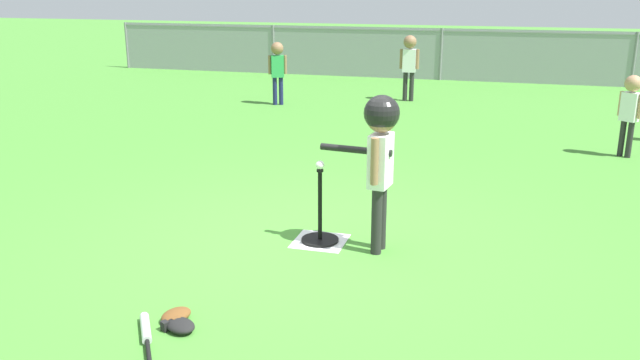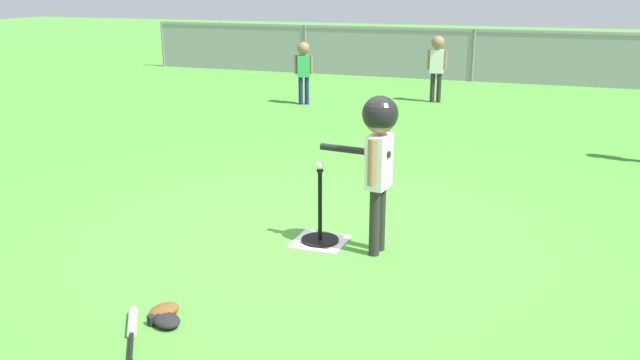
{
  "view_description": "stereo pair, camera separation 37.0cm",
  "coord_description": "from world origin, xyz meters",
  "px_view_note": "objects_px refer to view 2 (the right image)",
  "views": [
    {
      "loc": [
        1.54,
        -4.99,
        2.13
      ],
      "look_at": [
        0.08,
        0.07,
        0.55
      ],
      "focal_mm": 37.04,
      "sensor_mm": 36.0,
      "label": 1
    },
    {
      "loc": [
        1.89,
        -4.87,
        2.13
      ],
      "look_at": [
        0.08,
        0.07,
        0.55
      ],
      "focal_mm": 37.04,
      "sensor_mm": 36.0,
      "label": 2
    }
  ],
  "objects_px": {
    "batter_child": "(379,143)",
    "glove_near_bats": "(166,320)",
    "spare_bat_silver": "(132,327)",
    "fielder_deep_right": "(437,60)",
    "glove_by_plate": "(164,310)",
    "batting_tee": "(320,230)",
    "baseball_on_tee": "(320,165)",
    "fielder_near_left": "(304,64)"
  },
  "relations": [
    {
      "from": "glove_near_bats",
      "to": "fielder_near_left",
      "type": "bearing_deg",
      "value": 105.11
    },
    {
      "from": "baseball_on_tee",
      "to": "batter_child",
      "type": "distance_m",
      "value": 0.57
    },
    {
      "from": "glove_by_plate",
      "to": "fielder_deep_right",
      "type": "bearing_deg",
      "value": 88.86
    },
    {
      "from": "fielder_near_left",
      "to": "fielder_deep_right",
      "type": "xyz_separation_m",
      "value": [
        2.2,
        1.05,
        0.06
      ]
    },
    {
      "from": "fielder_deep_right",
      "to": "glove_by_plate",
      "type": "height_order",
      "value": "fielder_deep_right"
    },
    {
      "from": "glove_near_bats",
      "to": "batting_tee",
      "type": "bearing_deg",
      "value": 75.44
    },
    {
      "from": "fielder_deep_right",
      "to": "glove_near_bats",
      "type": "bearing_deg",
      "value": -90.57
    },
    {
      "from": "baseball_on_tee",
      "to": "spare_bat_silver",
      "type": "distance_m",
      "value": 2.04
    },
    {
      "from": "batting_tee",
      "to": "fielder_near_left",
      "type": "relative_size",
      "value": 0.58
    },
    {
      "from": "batting_tee",
      "to": "glove_near_bats",
      "type": "height_order",
      "value": "batting_tee"
    },
    {
      "from": "batting_tee",
      "to": "glove_by_plate",
      "type": "xyz_separation_m",
      "value": [
        -0.53,
        -1.59,
        -0.06
      ]
    },
    {
      "from": "batting_tee",
      "to": "fielder_deep_right",
      "type": "relative_size",
      "value": 0.53
    },
    {
      "from": "batter_child",
      "to": "fielder_near_left",
      "type": "height_order",
      "value": "batter_child"
    },
    {
      "from": "batting_tee",
      "to": "fielder_deep_right",
      "type": "distance_m",
      "value": 7.21
    },
    {
      "from": "fielder_near_left",
      "to": "glove_near_bats",
      "type": "relative_size",
      "value": 4.14
    },
    {
      "from": "fielder_near_left",
      "to": "spare_bat_silver",
      "type": "relative_size",
      "value": 1.91
    },
    {
      "from": "glove_by_plate",
      "to": "fielder_near_left",
      "type": "bearing_deg",
      "value": 104.74
    },
    {
      "from": "baseball_on_tee",
      "to": "glove_by_plate",
      "type": "distance_m",
      "value": 1.79
    },
    {
      "from": "baseball_on_tee",
      "to": "fielder_near_left",
      "type": "bearing_deg",
      "value": 112.65
    },
    {
      "from": "batter_child",
      "to": "spare_bat_silver",
      "type": "height_order",
      "value": "batter_child"
    },
    {
      "from": "batter_child",
      "to": "fielder_deep_right",
      "type": "bearing_deg",
      "value": 96.83
    },
    {
      "from": "batter_child",
      "to": "fielder_deep_right",
      "type": "height_order",
      "value": "batter_child"
    },
    {
      "from": "batting_tee",
      "to": "fielder_deep_right",
      "type": "xyz_separation_m",
      "value": [
        -0.35,
        7.17,
        0.68
      ]
    },
    {
      "from": "batter_child",
      "to": "glove_by_plate",
      "type": "height_order",
      "value": "batter_child"
    },
    {
      "from": "baseball_on_tee",
      "to": "batter_child",
      "type": "xyz_separation_m",
      "value": [
        0.51,
        -0.06,
        0.25
      ]
    },
    {
      "from": "batter_child",
      "to": "fielder_near_left",
      "type": "distance_m",
      "value": 6.9
    },
    {
      "from": "baseball_on_tee",
      "to": "glove_near_bats",
      "type": "distance_m",
      "value": 1.87
    },
    {
      "from": "batting_tee",
      "to": "fielder_deep_right",
      "type": "bearing_deg",
      "value": 92.82
    },
    {
      "from": "baseball_on_tee",
      "to": "spare_bat_silver",
      "type": "height_order",
      "value": "baseball_on_tee"
    },
    {
      "from": "fielder_near_left",
      "to": "glove_by_plate",
      "type": "distance_m",
      "value": 7.99
    },
    {
      "from": "fielder_deep_right",
      "to": "spare_bat_silver",
      "type": "xyz_separation_m",
      "value": [
        -0.25,
        -9.0,
        -0.75
      ]
    },
    {
      "from": "fielder_near_left",
      "to": "fielder_deep_right",
      "type": "bearing_deg",
      "value": 25.51
    },
    {
      "from": "batter_child",
      "to": "glove_near_bats",
      "type": "bearing_deg",
      "value": -120.18
    },
    {
      "from": "fielder_deep_right",
      "to": "batting_tee",
      "type": "bearing_deg",
      "value": -87.18
    },
    {
      "from": "glove_near_bats",
      "to": "glove_by_plate",
      "type": "bearing_deg",
      "value": 126.83
    },
    {
      "from": "batting_tee",
      "to": "fielder_deep_right",
      "type": "height_order",
      "value": "fielder_deep_right"
    },
    {
      "from": "batter_child",
      "to": "spare_bat_silver",
      "type": "xyz_separation_m",
      "value": [
        -1.11,
        -1.78,
        -0.89
      ]
    },
    {
      "from": "spare_bat_silver",
      "to": "glove_by_plate",
      "type": "distance_m",
      "value": 0.26
    },
    {
      "from": "batter_child",
      "to": "spare_bat_silver",
      "type": "relative_size",
      "value": 2.22
    },
    {
      "from": "fielder_near_left",
      "to": "batting_tee",
      "type": "bearing_deg",
      "value": -67.35
    },
    {
      "from": "baseball_on_tee",
      "to": "spare_bat_silver",
      "type": "bearing_deg",
      "value": -108.07
    },
    {
      "from": "baseball_on_tee",
      "to": "fielder_deep_right",
      "type": "height_order",
      "value": "fielder_deep_right"
    }
  ]
}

